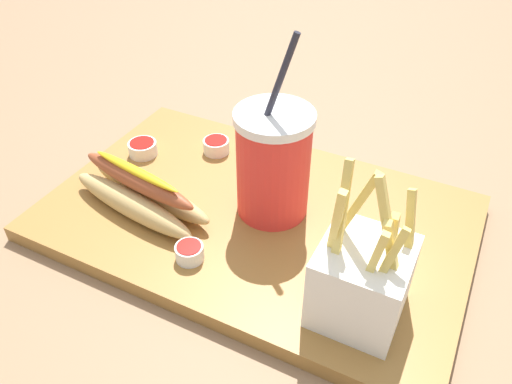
% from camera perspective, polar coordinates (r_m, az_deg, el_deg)
% --- Properties ---
extents(ground_plane, '(2.40, 2.40, 0.02)m').
position_cam_1_polar(ground_plane, '(0.62, -0.00, -4.29)').
color(ground_plane, '#8C6B4C').
extents(food_tray, '(0.49, 0.31, 0.02)m').
position_cam_1_polar(food_tray, '(0.61, -0.00, -2.92)').
color(food_tray, olive).
rests_on(food_tray, ground_plane).
extents(soda_cup, '(0.09, 0.09, 0.22)m').
position_cam_1_polar(soda_cup, '(0.57, 1.96, 3.25)').
color(soda_cup, red).
rests_on(soda_cup, food_tray).
extents(fries_basket, '(0.08, 0.08, 0.16)m').
position_cam_1_polar(fries_basket, '(0.48, 11.85, -9.61)').
color(fries_basket, white).
rests_on(fries_basket, food_tray).
extents(hot_dog_1, '(0.19, 0.09, 0.06)m').
position_cam_1_polar(hot_dog_1, '(0.61, -12.96, -0.14)').
color(hot_dog_1, tan).
rests_on(hot_dog_1, food_tray).
extents(ketchup_cup_1, '(0.03, 0.03, 0.02)m').
position_cam_1_polar(ketchup_cup_1, '(0.55, -7.52, -6.68)').
color(ketchup_cup_1, white).
rests_on(ketchup_cup_1, food_tray).
extents(ketchup_cup_2, '(0.04, 0.04, 0.02)m').
position_cam_1_polar(ketchup_cup_2, '(0.71, -12.66, 4.90)').
color(ketchup_cup_2, white).
rests_on(ketchup_cup_2, food_tray).
extents(ketchup_cup_3, '(0.04, 0.04, 0.02)m').
position_cam_1_polar(ketchup_cup_3, '(0.70, -4.51, 5.28)').
color(ketchup_cup_3, white).
rests_on(ketchup_cup_3, food_tray).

